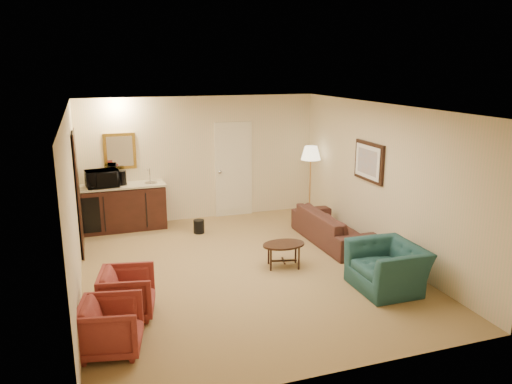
% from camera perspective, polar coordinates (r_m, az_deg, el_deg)
% --- Properties ---
extents(ground, '(6.00, 6.00, 0.00)m').
position_cam_1_polar(ground, '(8.20, -1.41, -8.80)').
color(ground, '#99794E').
rests_on(ground, ground).
extents(room_walls, '(5.02, 6.01, 2.61)m').
position_cam_1_polar(room_walls, '(8.39, -3.69, 3.98)').
color(room_walls, beige).
rests_on(room_walls, ground).
extents(wetbar_cabinet, '(1.64, 0.58, 0.92)m').
position_cam_1_polar(wetbar_cabinet, '(10.31, -14.81, -1.67)').
color(wetbar_cabinet, '#351711').
rests_on(wetbar_cabinet, ground).
extents(sofa, '(0.63, 2.04, 0.79)m').
position_cam_1_polar(sofa, '(9.36, 8.78, -3.39)').
color(sofa, black).
rests_on(sofa, ground).
extents(teal_armchair, '(0.68, 1.04, 0.91)m').
position_cam_1_polar(teal_armchair, '(7.60, 14.84, -7.51)').
color(teal_armchair, '#1B4543').
rests_on(teal_armchair, ground).
extents(rose_chair_near, '(0.75, 0.79, 0.70)m').
position_cam_1_polar(rose_chair_near, '(6.87, -14.49, -10.84)').
color(rose_chair_near, maroon).
rests_on(rose_chair_near, ground).
extents(rose_chair_far, '(0.75, 0.78, 0.69)m').
position_cam_1_polar(rose_chair_far, '(6.12, -16.23, -14.30)').
color(rose_chair_far, maroon).
rests_on(rose_chair_far, ground).
extents(coffee_table, '(0.79, 0.62, 0.40)m').
position_cam_1_polar(coffee_table, '(8.23, 3.16, -7.21)').
color(coffee_table, black).
rests_on(coffee_table, ground).
extents(floor_lamp, '(0.48, 0.48, 1.57)m').
position_cam_1_polar(floor_lamp, '(10.73, 6.20, 1.13)').
color(floor_lamp, '#CD8F44').
rests_on(floor_lamp, ground).
extents(waste_bin, '(0.26, 0.26, 0.27)m').
position_cam_1_polar(waste_bin, '(9.90, -6.55, -3.94)').
color(waste_bin, black).
rests_on(waste_bin, ground).
extents(microwave, '(0.64, 0.42, 0.41)m').
position_cam_1_polar(microwave, '(10.08, -17.21, 1.68)').
color(microwave, black).
rests_on(microwave, wetbar_cabinet).
extents(coffee_maker, '(0.19, 0.19, 0.28)m').
position_cam_1_polar(coffee_maker, '(10.15, -15.02, 1.57)').
color(coffee_maker, black).
rests_on(coffee_maker, wetbar_cabinet).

